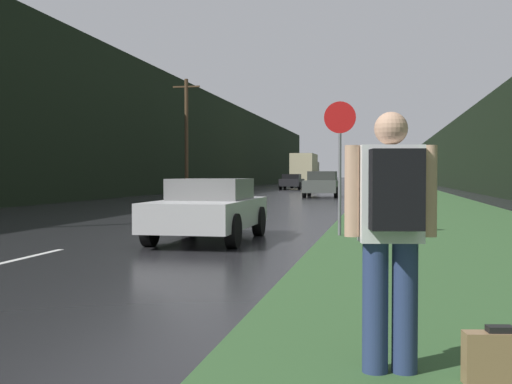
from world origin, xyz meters
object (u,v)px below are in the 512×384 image
at_px(suitcase, 500,359).
at_px(car_oncoming, 292,182).
at_px(hitchhiker_with_backpack, 391,225).
at_px(delivery_truck, 305,170).
at_px(car_passing_far, 322,184).
at_px(stop_sign, 340,153).
at_px(car_passing_near, 209,209).

height_order(suitcase, car_oncoming, car_oncoming).
xyz_separation_m(hitchhiker_with_backpack, delivery_truck, (-8.03, 63.63, 0.82)).
xyz_separation_m(car_passing_far, car_oncoming, (-4.46, 19.02, -0.05)).
bearing_deg(car_oncoming, suitcase, -80.74).
distance_m(stop_sign, hitchhiker_with_backpack, 9.94).
relative_size(suitcase, car_oncoming, 0.11).
relative_size(car_passing_far, car_oncoming, 1.00).
bearing_deg(suitcase, car_oncoming, 89.83).
bearing_deg(hitchhiker_with_backpack, car_passing_near, 103.48).
distance_m(suitcase, delivery_truck, 64.35).
xyz_separation_m(stop_sign, hitchhiker_with_backpack, (0.97, -9.86, -0.81)).
distance_m(car_passing_far, car_oncoming, 19.53).
height_order(hitchhiker_with_backpack, suitcase, hitchhiker_with_backpack).
bearing_deg(delivery_truck, car_passing_near, -85.38).
bearing_deg(delivery_truck, suitcase, -82.22).
xyz_separation_m(hitchhiker_with_backpack, car_passing_far, (-3.57, 34.33, -0.25)).
xyz_separation_m(suitcase, car_passing_near, (-4.25, 8.54, 0.48)).
bearing_deg(hitchhiker_with_backpack, delivery_truck, 87.76).
relative_size(car_passing_near, car_oncoming, 0.97).
xyz_separation_m(stop_sign, car_oncoming, (-7.06, 43.48, -1.11)).
bearing_deg(stop_sign, car_passing_far, 96.06).
bearing_deg(car_passing_far, stop_sign, 96.06).
distance_m(car_oncoming, delivery_truck, 10.35).
bearing_deg(suitcase, hitchhiker_with_backpack, 162.35).
relative_size(stop_sign, suitcase, 6.31).
height_order(stop_sign, hitchhiker_with_backpack, stop_sign).
xyz_separation_m(suitcase, car_passing_far, (-4.25, 34.42, 0.59)).
bearing_deg(car_passing_near, hitchhiker_with_backpack, 112.90).
height_order(hitchhiker_with_backpack, delivery_truck, delivery_truck).
xyz_separation_m(stop_sign, delivery_truck, (-7.06, 53.77, 0.01)).
distance_m(stop_sign, delivery_truck, 54.24).
distance_m(stop_sign, car_passing_near, 3.18).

